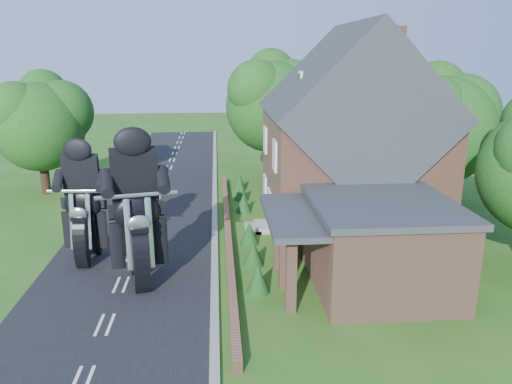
{
  "coord_description": "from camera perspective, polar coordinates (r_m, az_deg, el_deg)",
  "views": [
    {
      "loc": [
        3.85,
        -18.18,
        8.7
      ],
      "look_at": [
        5.54,
        3.12,
        2.8
      ],
      "focal_mm": 35.0,
      "sensor_mm": 36.0,
      "label": 1
    }
  ],
  "objects": [
    {
      "name": "ground",
      "position": [
        20.52,
        -15.15,
        -10.23
      ],
      "size": [
        120.0,
        120.0,
        0.0
      ],
      "primitive_type": "plane",
      "color": "#2A5417",
      "rests_on": "ground"
    },
    {
      "name": "road",
      "position": [
        20.52,
        -15.16,
        -10.2
      ],
      "size": [
        7.0,
        80.0,
        0.02
      ],
      "primitive_type": "cube",
      "color": "black",
      "rests_on": "ground"
    },
    {
      "name": "kerb",
      "position": [
        20.13,
        -4.75,
        -10.04
      ],
      "size": [
        0.3,
        80.0,
        0.12
      ],
      "primitive_type": "cube",
      "color": "gray",
      "rests_on": "ground"
    },
    {
      "name": "garden_wall",
      "position": [
        24.7,
        -3.24,
        -4.73
      ],
      "size": [
        0.3,
        22.0,
        0.4
      ],
      "primitive_type": "cube",
      "color": "#8A5C46",
      "rests_on": "ground"
    },
    {
      "name": "house",
      "position": [
        25.46,
        10.7,
        5.31
      ],
      "size": [
        9.54,
        8.64,
        10.24
      ],
      "color": "#8A5C46",
      "rests_on": "ground"
    },
    {
      "name": "annex",
      "position": [
        19.66,
        13.67,
        -5.68
      ],
      "size": [
        7.05,
        5.94,
        3.44
      ],
      "color": "#8A5C46",
      "rests_on": "ground"
    },
    {
      "name": "tree_house_right",
      "position": [
        29.91,
        21.03,
        7.67
      ],
      "size": [
        6.51,
        6.0,
        8.4
      ],
      "color": "black",
      "rests_on": "ground"
    },
    {
      "name": "tree_behind_house",
      "position": [
        35.93,
        12.41,
        11.13
      ],
      "size": [
        7.81,
        7.2,
        10.08
      ],
      "color": "black",
      "rests_on": "ground"
    },
    {
      "name": "tree_behind_left",
      "position": [
        35.7,
        2.45,
        10.65
      ],
      "size": [
        6.94,
        6.4,
        9.16
      ],
      "color": "black",
      "rests_on": "ground"
    },
    {
      "name": "tree_far_road",
      "position": [
        34.24,
        -22.96,
        7.75
      ],
      "size": [
        6.08,
        5.6,
        7.84
      ],
      "color": "black",
      "rests_on": "ground"
    },
    {
      "name": "shrub_a",
      "position": [
        19.07,
        0.25,
        -9.86
      ],
      "size": [
        0.9,
        0.9,
        1.1
      ],
      "primitive_type": "cone",
      "color": "#123915",
      "rests_on": "ground"
    },
    {
      "name": "shrub_b",
      "position": [
        21.35,
        -0.31,
        -7.0
      ],
      "size": [
        0.9,
        0.9,
        1.1
      ],
      "primitive_type": "cone",
      "color": "#123915",
      "rests_on": "ground"
    },
    {
      "name": "shrub_c",
      "position": [
        23.68,
        -0.76,
        -4.7
      ],
      "size": [
        0.9,
        0.9,
        1.1
      ],
      "primitive_type": "cone",
      "color": "#123915",
      "rests_on": "ground"
    },
    {
      "name": "shrub_d",
      "position": [
        28.42,
        -1.43,
        -1.24
      ],
      "size": [
        0.9,
        0.9,
        1.1
      ],
      "primitive_type": "cone",
      "color": "#123915",
      "rests_on": "ground"
    },
    {
      "name": "shrub_e",
      "position": [
        30.82,
        -1.69,
        0.09
      ],
      "size": [
        0.9,
        0.9,
        1.1
      ],
      "primitive_type": "cone",
      "color": "#123915",
      "rests_on": "ground"
    },
    {
      "name": "shrub_f",
      "position": [
        33.23,
        -1.91,
        1.22
      ],
      "size": [
        0.9,
        0.9,
        1.1
      ],
      "primitive_type": "cone",
      "color": "#123915",
      "rests_on": "ground"
    },
    {
      "name": "motorcycle_lead",
      "position": [
        20.1,
        -13.1,
        -7.74
      ],
      "size": [
        0.91,
        2.06,
        1.86
      ],
      "primitive_type": null,
      "rotation": [
        0.0,
        0.0,
        3.35
      ],
      "color": "black",
      "rests_on": "ground"
    },
    {
      "name": "motorcycle_follow",
      "position": [
        22.8,
        -18.66,
        -5.65
      ],
      "size": [
        0.56,
        1.78,
        1.63
      ],
      "primitive_type": null,
      "rotation": [
        0.0,
        0.0,
        3.08
      ],
      "color": "black",
      "rests_on": "ground"
    }
  ]
}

